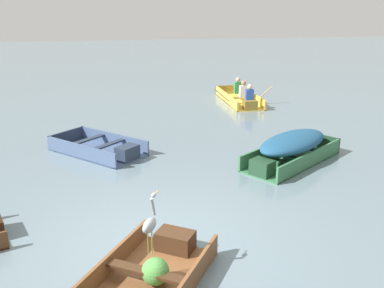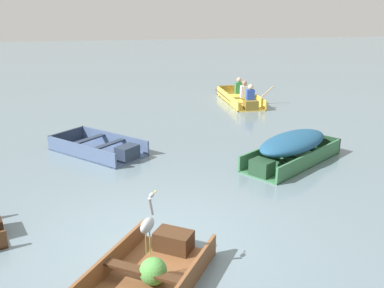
{
  "view_description": "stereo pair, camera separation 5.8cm",
  "coord_description": "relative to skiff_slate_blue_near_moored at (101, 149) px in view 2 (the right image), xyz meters",
  "views": [
    {
      "loc": [
        -0.5,
        -5.93,
        3.66
      ],
      "look_at": [
        1.3,
        3.92,
        0.35
      ],
      "focal_mm": 40.0,
      "sensor_mm": 36.0,
      "label": 1
    },
    {
      "loc": [
        -0.45,
        -5.94,
        3.66
      ],
      "look_at": [
        1.3,
        3.92,
        0.35
      ],
      "focal_mm": 40.0,
      "sensor_mm": 36.0,
      "label": 2
    }
  ],
  "objects": [
    {
      "name": "rowboat_yellow_with_crew",
      "position": [
        5.14,
        4.94,
        0.08
      ],
      "size": [
        2.31,
        3.18,
        0.93
      ],
      "color": "#E5BC47",
      "rests_on": "ground"
    },
    {
      "name": "heron_on_dinghy",
      "position": [
        0.78,
        -5.45,
        0.75
      ],
      "size": [
        0.3,
        0.43,
        0.84
      ],
      "color": "olive",
      "rests_on": "dinghy_wooden_brown_foreground"
    },
    {
      "name": "ground_plane",
      "position": [
        0.92,
        -4.59,
        -0.14
      ],
      "size": [
        80.0,
        80.0,
        0.0
      ],
      "primitive_type": "plane",
      "color": "slate"
    },
    {
      "name": "skiff_slate_blue_near_moored",
      "position": [
        0.0,
        0.0,
        0.0
      ],
      "size": [
        2.56,
        2.56,
        0.38
      ],
      "color": "#475B7F",
      "rests_on": "ground"
    },
    {
      "name": "skiff_green_mid_moored",
      "position": [
        4.5,
        -1.46,
        0.28
      ],
      "size": [
        2.92,
        2.51,
        0.71
      ],
      "color": "#387047",
      "rests_on": "ground"
    }
  ]
}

